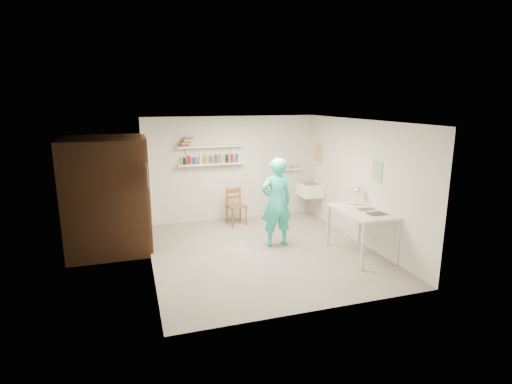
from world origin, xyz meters
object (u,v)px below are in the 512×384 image
object	(u,v)px
belfast_sink	(310,189)
wooden_chair	(236,206)
man	(276,202)
wall_clock	(273,185)
work_table	(361,233)
desk_lamp	(358,191)

from	to	relation	value
belfast_sink	wooden_chair	distance (m)	1.80
man	wall_clock	size ratio (longest dim) A/B	5.56
work_table	man	bearing A→B (deg)	143.75
man	desk_lamp	xyz separation A→B (m)	(1.49, -0.43, 0.21)
man	wooden_chair	bearing A→B (deg)	-78.64
belfast_sink	wooden_chair	size ratio (longest dim) A/B	0.71
belfast_sink	wooden_chair	world-z (taller)	belfast_sink
belfast_sink	work_table	distance (m)	2.42
wall_clock	man	bearing A→B (deg)	-95.27
wooden_chair	desk_lamp	bearing A→B (deg)	-56.23
man	wooden_chair	distance (m)	1.64
man	desk_lamp	bearing A→B (deg)	161.27
wooden_chair	wall_clock	bearing A→B (deg)	-83.30
belfast_sink	wall_clock	xyz separation A→B (m)	(-1.38, -1.24, 0.44)
man	wooden_chair	xyz separation A→B (m)	(-0.38, 1.53, -0.43)
belfast_sink	desk_lamp	xyz separation A→B (m)	(0.10, -1.89, 0.37)
belfast_sink	wall_clock	bearing A→B (deg)	-138.13
man	wall_clock	world-z (taller)	man
belfast_sink	work_table	xyz separation A→B (m)	(-0.11, -2.40, -0.28)
wall_clock	work_table	xyz separation A→B (m)	(1.27, -1.16, -0.72)
work_table	desk_lamp	size ratio (longest dim) A/B	8.00
work_table	desk_lamp	distance (m)	0.85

